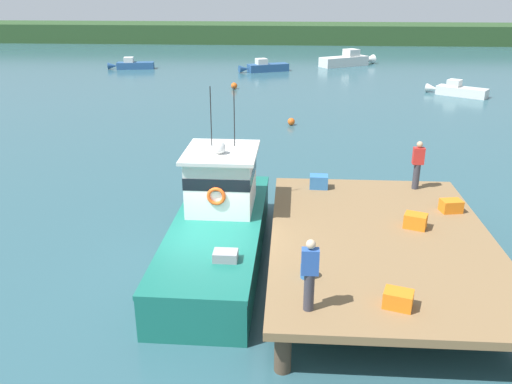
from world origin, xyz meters
The scene contains 17 objects.
ground_plane centered at (0.00, 0.00, 0.00)m, with size 200.00×200.00×0.00m, color #2D5660.
dock centered at (4.80, 0.00, 1.07)m, with size 6.00×9.00×1.20m.
main_fishing_boat centered at (0.21, 1.15, 1.01)m, with size 2.64×9.82×4.80m.
crate_single_far centered at (5.80, 0.66, 1.40)m, with size 0.60×0.44×0.41m, color orange.
crate_stack_mid_dock centered at (3.23, 3.62, 1.42)m, with size 0.60×0.44×0.44m, color #3370B2.
crate_single_by_cleat centered at (4.61, -3.38, 1.39)m, with size 0.60×0.44×0.37m, color orange.
crate_stack_near_edge centered at (7.11, 1.88, 1.38)m, with size 0.60×0.44×0.37m, color orange.
bait_bucket centered at (2.72, -2.28, 1.37)m, with size 0.32×0.32×0.34m, color #2866B2.
deckhand_by_the_boat centered at (2.71, -3.60, 2.06)m, with size 0.36×0.22×1.63m.
deckhand_further_back centered at (6.45, 3.78, 2.06)m, with size 0.36×0.22×1.63m.
moored_boat_far_left centered at (7.62, 40.49, 0.53)m, with size 5.79×4.23×1.54m.
moored_boat_mid_harbor centered at (-0.23, 36.29, 0.40)m, with size 4.60×2.67×1.17m.
moored_boat_outer_mooring centered at (-12.70, 37.08, 0.37)m, with size 4.32×1.61×1.08m.
moored_boat_off_the_point centered at (14.15, 26.13, 0.38)m, with size 4.09×3.13×1.10m.
mooring_buoy_inshore centered at (2.28, 16.75, 0.21)m, with size 0.41×0.41×0.41m, color #EA5B19.
mooring_buoy_outer centered at (-2.12, 27.62, 0.24)m, with size 0.48×0.48×0.48m, color #EA5B19.
far_shoreline centered at (0.00, 62.00, 1.20)m, with size 120.00×8.00×2.40m, color #284723.
Camera 1 is at (2.25, -13.33, 7.65)m, focal length 37.80 mm.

